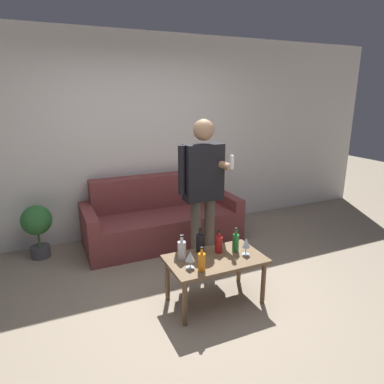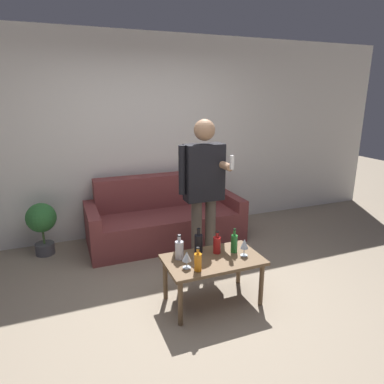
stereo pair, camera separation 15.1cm
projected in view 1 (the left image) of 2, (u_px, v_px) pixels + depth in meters
The scene contains 13 objects.
ground_plane at pixel (202, 308), 3.18m from camera, with size 16.00×16.00×0.00m, color gray.
wall_back at pixel (136, 138), 4.64m from camera, with size 8.00×0.06×2.70m.
couch at pixel (161, 219), 4.60m from camera, with size 2.02×0.85×0.85m.
coffee_table at pixel (215, 263), 3.19m from camera, with size 0.90×0.53×0.46m.
bottle_orange at pixel (236, 242), 3.28m from camera, with size 0.06×0.06×0.24m.
bottle_green at pixel (182, 250), 3.13m from camera, with size 0.08×0.08×0.24m.
bottle_dark at pixel (219, 244), 3.26m from camera, with size 0.07×0.07×0.22m.
bottle_yellow at pixel (202, 261), 2.92m from camera, with size 0.07×0.07×0.22m.
bottle_red at pixel (200, 243), 3.27m from camera, with size 0.08×0.08×0.24m.
wine_glass_near at pixel (246, 243), 3.21m from camera, with size 0.07×0.07×0.17m.
wine_glass_far at pixel (190, 257), 2.96m from camera, with size 0.08×0.08×0.15m.
person_standing_front at pixel (203, 184), 3.68m from camera, with size 0.50×0.43×1.68m.
potted_plant at pixel (37, 225), 4.08m from camera, with size 0.36×0.36×0.66m.
Camera 1 is at (-1.21, -2.48, 1.92)m, focal length 32.00 mm.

